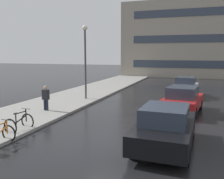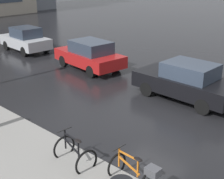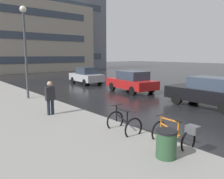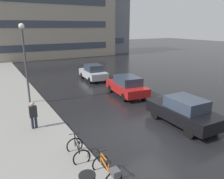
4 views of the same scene
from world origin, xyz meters
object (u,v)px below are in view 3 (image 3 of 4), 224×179
(bicycle_nearest, at_px, (177,134))
(bicycle_second, at_px, (124,124))
(streetlamp, at_px, (25,41))
(car_black, at_px, (209,92))
(car_red, at_px, (132,81))
(car_silver, at_px, (86,76))
(trash_bin, at_px, (166,146))
(pedestrian, at_px, (50,97))

(bicycle_nearest, bearing_deg, bicycle_second, 102.51)
(bicycle_second, relative_size, streetlamp, 0.21)
(car_black, relative_size, car_red, 1.01)
(car_silver, bearing_deg, trash_bin, -116.25)
(bicycle_nearest, relative_size, bicycle_second, 1.20)
(car_black, bearing_deg, pedestrian, 154.99)
(bicycle_nearest, height_order, bicycle_second, bicycle_second)
(bicycle_nearest, xyz_separation_m, bicycle_second, (-0.42, 1.89, -0.06))
(car_red, bearing_deg, bicycle_second, -136.82)
(car_black, bearing_deg, car_silver, 89.10)
(bicycle_second, height_order, trash_bin, bicycle_second)
(car_black, xyz_separation_m, trash_bin, (-7.06, -2.37, -0.37))
(bicycle_nearest, distance_m, car_black, 6.46)
(bicycle_second, relative_size, trash_bin, 1.34)
(car_silver, bearing_deg, pedestrian, -131.32)
(trash_bin, bearing_deg, pedestrian, 94.86)
(bicycle_nearest, xyz_separation_m, car_black, (6.11, 2.07, 0.34))
(car_black, bearing_deg, car_red, 87.30)
(bicycle_second, xyz_separation_m, streetlamp, (-0.46, 8.23, 3.25))
(bicycle_nearest, bearing_deg, trash_bin, -162.57)
(pedestrian, distance_m, streetlamp, 5.31)
(car_silver, xyz_separation_m, streetlamp, (-7.19, -4.31, 2.85))
(bicycle_nearest, xyz_separation_m, trash_bin, (-0.95, -0.30, -0.03))
(pedestrian, xyz_separation_m, streetlamp, (0.57, 4.52, 2.73))
(bicycle_nearest, relative_size, car_red, 0.32)
(bicycle_second, xyz_separation_m, trash_bin, (-0.54, -2.19, 0.03))
(pedestrian, bearing_deg, trash_bin, -85.14)
(bicycle_second, distance_m, car_silver, 14.23)
(bicycle_nearest, distance_m, car_silver, 15.74)
(car_black, height_order, car_silver, car_silver)
(car_black, relative_size, pedestrian, 2.70)
(bicycle_nearest, xyz_separation_m, pedestrian, (-1.46, 5.59, 0.45))
(car_black, height_order, car_red, car_black)
(car_black, xyz_separation_m, streetlamp, (-6.99, 8.04, 2.85))
(streetlamp, bearing_deg, bicycle_nearest, -85.01)
(bicycle_second, xyz_separation_m, car_red, (6.82, 6.40, 0.40))
(streetlamp, xyz_separation_m, trash_bin, (-0.07, -10.41, -3.22))
(bicycle_second, height_order, car_silver, car_silver)
(car_red, distance_m, trash_bin, 11.31)
(bicycle_nearest, bearing_deg, car_red, 52.31)
(bicycle_nearest, bearing_deg, car_silver, 66.39)
(bicycle_nearest, bearing_deg, car_black, 18.69)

